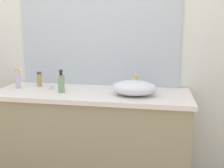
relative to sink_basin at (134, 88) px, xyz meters
name	(u,v)px	position (x,y,z in m)	size (l,w,h in m)	color
bathroom_wall_rear	(91,37)	(-0.46, 0.38, 0.40)	(6.00, 0.06, 2.60)	silver
vanity_counter	(92,137)	(-0.37, 0.05, -0.48)	(1.69, 0.58, 0.84)	gray
wall_mirror_panel	(98,20)	(-0.37, 0.34, 0.54)	(1.50, 0.01, 1.21)	#B2BCC6
sink_basin	(134,88)	(0.00, 0.00, 0.00)	(0.37, 0.28, 0.12)	silver
faucet	(136,82)	(0.00, 0.16, 0.02)	(0.03, 0.12, 0.14)	gold
soap_dispenser	(61,83)	(-0.61, -0.02, 0.02)	(0.06, 0.06, 0.20)	gray
lotion_bottle	(18,79)	(-1.06, 0.06, 0.02)	(0.05, 0.05, 0.18)	silver
perfume_bottle	(39,79)	(-0.90, 0.17, 0.01)	(0.05, 0.05, 0.14)	tan
candle_jar	(51,87)	(-0.74, 0.07, -0.04)	(0.05, 0.05, 0.04)	silver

